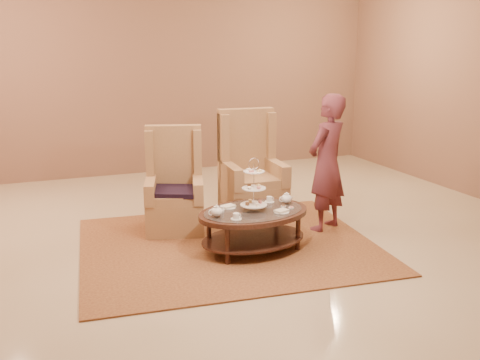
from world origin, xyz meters
name	(u,v)px	position (x,y,z in m)	size (l,w,h in m)	color
ground	(239,248)	(0.00, 0.00, 0.00)	(8.00, 8.00, 0.00)	#BDAE8D
ceiling	(239,248)	(0.00, 0.00, 0.00)	(8.00, 8.00, 0.02)	white
wall_back	(155,72)	(0.00, 4.00, 1.75)	(8.00, 0.04, 3.50)	#855D48
rug	(228,245)	(-0.08, 0.13, 0.01)	(3.44, 2.95, 0.02)	olive
tea_table	(254,218)	(0.12, -0.12, 0.38)	(1.34, 1.00, 1.04)	black
armchair_left	(175,195)	(-0.49, 0.90, 0.42)	(0.83, 0.85, 1.25)	#A97D4F
armchair_right	(251,180)	(0.59, 1.11, 0.46)	(0.79, 0.82, 1.39)	#A97D4F
person	(327,163)	(1.20, 0.22, 0.83)	(0.72, 0.63, 1.65)	brown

